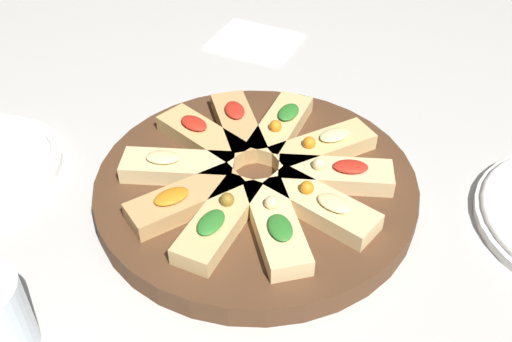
% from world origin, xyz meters
% --- Properties ---
extents(ground_plane, '(3.00, 3.00, 0.00)m').
position_xyz_m(ground_plane, '(0.00, 0.00, 0.00)').
color(ground_plane, beige).
extents(serving_board, '(0.34, 0.34, 0.02)m').
position_xyz_m(serving_board, '(0.00, 0.00, 0.01)').
color(serving_board, '#51331E').
rests_on(serving_board, ground_plane).
extents(focaccia_slice_0, '(0.12, 0.08, 0.03)m').
position_xyz_m(focaccia_slice_0, '(0.07, -0.03, 0.03)').
color(focaccia_slice_0, tan).
rests_on(focaccia_slice_0, serving_board).
extents(focaccia_slice_1, '(0.12, 0.07, 0.03)m').
position_xyz_m(focaccia_slice_1, '(0.08, 0.02, 0.03)').
color(focaccia_slice_1, '#E5C689').
rests_on(focaccia_slice_1, serving_board).
extents(focaccia_slice_2, '(0.10, 0.12, 0.03)m').
position_xyz_m(focaccia_slice_2, '(0.05, 0.07, 0.03)').
color(focaccia_slice_2, tan).
rests_on(focaccia_slice_2, serving_board).
extents(focaccia_slice_3, '(0.05, 0.12, 0.03)m').
position_xyz_m(focaccia_slice_3, '(0.01, 0.08, 0.04)').
color(focaccia_slice_3, '#DBB775').
rests_on(focaccia_slice_3, serving_board).
extents(focaccia_slice_4, '(0.10, 0.12, 0.03)m').
position_xyz_m(focaccia_slice_4, '(-0.04, 0.07, 0.04)').
color(focaccia_slice_4, '#E5C689').
rests_on(focaccia_slice_4, serving_board).
extents(focaccia_slice_5, '(0.12, 0.08, 0.03)m').
position_xyz_m(focaccia_slice_5, '(-0.08, 0.03, 0.04)').
color(focaccia_slice_5, '#E5C689').
rests_on(focaccia_slice_5, serving_board).
extents(focaccia_slice_6, '(0.12, 0.07, 0.03)m').
position_xyz_m(focaccia_slice_6, '(-0.08, -0.02, 0.04)').
color(focaccia_slice_6, '#E5C689').
rests_on(focaccia_slice_6, serving_board).
extents(focaccia_slice_7, '(0.11, 0.11, 0.03)m').
position_xyz_m(focaccia_slice_7, '(-0.06, -0.06, 0.04)').
color(focaccia_slice_7, '#DBB775').
rests_on(focaccia_slice_7, serving_board).
extents(focaccia_slice_8, '(0.05, 0.12, 0.03)m').
position_xyz_m(focaccia_slice_8, '(-0.00, -0.08, 0.04)').
color(focaccia_slice_8, '#DBB775').
rests_on(focaccia_slice_8, serving_board).
extents(focaccia_slice_9, '(0.10, 0.12, 0.03)m').
position_xyz_m(focaccia_slice_9, '(0.05, -0.07, 0.03)').
color(focaccia_slice_9, tan).
rests_on(focaccia_slice_9, serving_board).
extents(napkin_stack, '(0.13, 0.11, 0.01)m').
position_xyz_m(napkin_stack, '(0.12, -0.32, 0.00)').
color(napkin_stack, white).
rests_on(napkin_stack, ground_plane).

